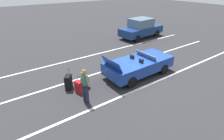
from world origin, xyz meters
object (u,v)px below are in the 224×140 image
convertible_car (141,64)px  suitcase_small_carryon (86,83)px  traveler_person (85,84)px  suitcase_medium_bright (79,87)px  suitcase_large_black (68,82)px  parked_sedan_near (141,28)px

convertible_car → suitcase_small_carryon: size_ratio=5.29×
suitcase_small_carryon → traveler_person: traveler_person is taller
suitcase_medium_bright → suitcase_large_black: bearing=-77.9°
suitcase_medium_bright → traveler_person: size_ratio=0.52×
convertible_car → suitcase_small_carryon: convertible_car is taller
suitcase_large_black → traveler_person: traveler_person is taller
suitcase_large_black → parked_sedan_near: 10.54m
suitcase_medium_bright → traveler_person: 1.09m
suitcase_large_black → suitcase_small_carryon: size_ratio=1.42×
suitcase_large_black → traveler_person: size_ratio=0.68×
suitcase_medium_bright → parked_sedan_near: 10.60m
convertible_car → parked_sedan_near: bearing=45.7°
convertible_car → suitcase_medium_bright: 3.91m
suitcase_medium_bright → suitcase_small_carryon: 0.53m
suitcase_medium_bright → parked_sedan_near: parked_sedan_near is taller
suitcase_small_carryon → convertible_car: bearing=122.4°
convertible_car → suitcase_medium_bright: bearing=175.1°
suitcase_large_black → parked_sedan_near: (9.44, 4.67, 0.52)m
suitcase_large_black → suitcase_medium_bright: bearing=150.6°
suitcase_large_black → suitcase_small_carryon: (0.75, -0.41, -0.12)m
suitcase_large_black → traveler_person: 1.62m
traveler_person → convertible_car: bearing=-3.3°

